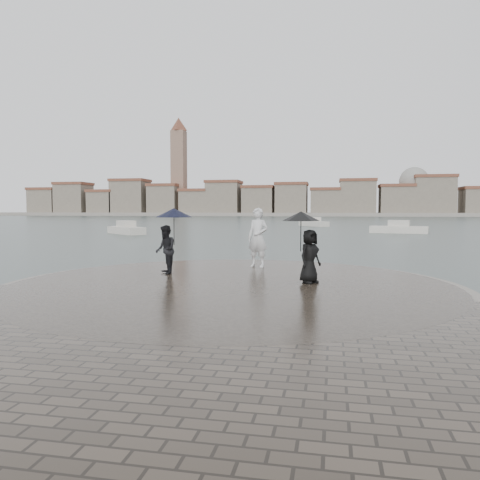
# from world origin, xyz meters

# --- Properties ---
(ground) EXTENTS (400.00, 400.00, 0.00)m
(ground) POSITION_xyz_m (0.00, 0.00, 0.00)
(ground) COLOR #2B3835
(ground) RESTS_ON ground
(kerb_ring) EXTENTS (12.50, 12.50, 0.32)m
(kerb_ring) POSITION_xyz_m (0.00, 3.50, 0.16)
(kerb_ring) COLOR gray
(kerb_ring) RESTS_ON ground
(quay_tip) EXTENTS (11.90, 11.90, 0.36)m
(quay_tip) POSITION_xyz_m (0.00, 3.50, 0.18)
(quay_tip) COLOR #2D261E
(quay_tip) RESTS_ON ground
(statue) EXTENTS (0.87, 0.70, 2.06)m
(statue) POSITION_xyz_m (0.17, 7.13, 1.39)
(statue) COLOR silver
(statue) RESTS_ON quay_tip
(visitor_left) EXTENTS (1.26, 1.15, 2.04)m
(visitor_left) POSITION_xyz_m (-2.28, 4.89, 1.54)
(visitor_left) COLOR black
(visitor_left) RESTS_ON quay_tip
(visitor_right) EXTENTS (1.18, 1.07, 1.95)m
(visitor_right) POSITION_xyz_m (2.01, 3.93, 1.51)
(visitor_right) COLOR black
(visitor_right) RESTS_ON quay_tip
(far_skyline) EXTENTS (260.00, 20.00, 37.00)m
(far_skyline) POSITION_xyz_m (-6.29, 160.71, 5.61)
(far_skyline) COLOR gray
(far_skyline) RESTS_ON ground
(boats) EXTENTS (43.24, 30.09, 1.50)m
(boats) POSITION_xyz_m (3.34, 41.81, 0.38)
(boats) COLOR beige
(boats) RESTS_ON ground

